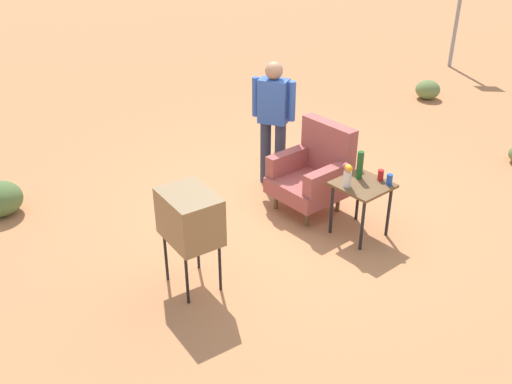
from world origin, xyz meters
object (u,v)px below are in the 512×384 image
object	(u,v)px
side_table	(362,191)
flower_vase	(347,174)
bottle_wine_green	(360,165)
armchair	(314,171)
person_standing	(273,116)
tv_on_stand	(190,218)
soda_can_blue	(389,180)
soda_can_red	(381,175)
road_sign	(460,1)

from	to	relation	value
side_table	flower_vase	distance (m)	0.32
bottle_wine_green	flower_vase	bearing A→B (deg)	-79.77
armchair	person_standing	size ratio (longest dim) A/B	0.65
armchair	person_standing	xyz separation A→B (m)	(-0.82, 0.06, 0.44)
tv_on_stand	soda_can_blue	bearing A→B (deg)	73.73
armchair	flower_vase	size ratio (longest dim) A/B	4.00
armchair	person_standing	world-z (taller)	person_standing
tv_on_stand	bottle_wine_green	size ratio (longest dim) A/B	3.22
side_table	soda_can_blue	distance (m)	0.32
tv_on_stand	person_standing	bearing A→B (deg)	119.12
armchair	tv_on_stand	distance (m)	2.06
armchair	side_table	distance (m)	0.78
tv_on_stand	soda_can_red	distance (m)	2.24
person_standing	bottle_wine_green	xyz separation A→B (m)	(1.47, -0.03, -0.13)
armchair	bottle_wine_green	xyz separation A→B (m)	(0.65, 0.03, 0.31)
tv_on_stand	soda_can_blue	world-z (taller)	tv_on_stand
soda_can_blue	flower_vase	size ratio (longest dim) A/B	0.46
soda_can_red	bottle_wine_green	size ratio (longest dim) A/B	0.38
armchair	soda_can_blue	world-z (taller)	armchair
armchair	flower_vase	world-z (taller)	armchair
armchair	soda_can_red	world-z (taller)	armchair
tv_on_stand	person_standing	xyz separation A→B (m)	(-1.16, 2.07, 0.16)
side_table	soda_can_red	bearing A→B (deg)	72.75
armchair	tv_on_stand	size ratio (longest dim) A/B	1.03
armchair	soda_can_red	bearing A→B (deg)	11.76
flower_vase	soda_can_blue	bearing A→B (deg)	55.18
road_sign	soda_can_blue	distance (m)	7.33
side_table	person_standing	size ratio (longest dim) A/B	0.40
person_standing	bottle_wine_green	world-z (taller)	person_standing
soda_can_red	soda_can_blue	world-z (taller)	same
soda_can_red	flower_vase	size ratio (longest dim) A/B	0.46
tv_on_stand	soda_can_blue	distance (m)	2.26
soda_can_red	bottle_wine_green	distance (m)	0.25
side_table	soda_can_red	xyz separation A→B (m)	(0.07, 0.21, 0.16)
armchair	person_standing	distance (m)	0.93
side_table	flower_vase	bearing A→B (deg)	-111.10
road_sign	flower_vase	bearing A→B (deg)	-65.64
armchair	road_sign	world-z (taller)	road_sign
side_table	soda_can_red	size ratio (longest dim) A/B	5.32
person_standing	soda_can_red	xyz separation A→B (m)	(1.66, 0.11, -0.23)
tv_on_stand	flower_vase	distance (m)	1.82
armchair	soda_can_red	xyz separation A→B (m)	(0.84, 0.17, 0.21)
road_sign	soda_can_red	distance (m)	7.26
road_sign	soda_can_red	bearing A→B (deg)	-63.33
side_table	person_standing	xyz separation A→B (m)	(-1.59, 0.10, 0.39)
armchair	flower_vase	xyz separation A→B (m)	(0.70, -0.23, 0.30)
soda_can_blue	flower_vase	bearing A→B (deg)	-124.82
road_sign	tv_on_stand	bearing A→B (deg)	-72.40
armchair	road_sign	size ratio (longest dim) A/B	0.43
road_sign	bottle_wine_green	world-z (taller)	road_sign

